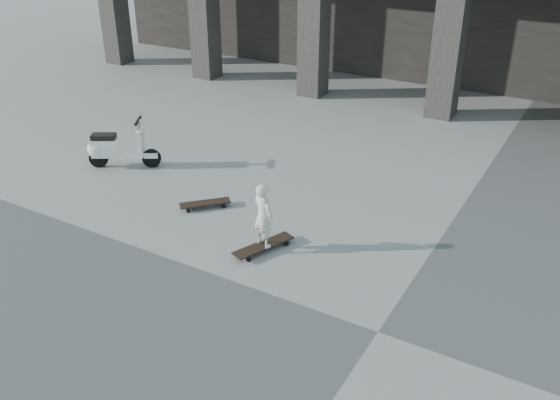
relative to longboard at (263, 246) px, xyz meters
The scene contains 5 objects.
ground 2.42m from the longboard, 22.14° to the right, with size 90.00×90.00×0.00m, color #4E4E4C.
longboard is the anchor object (origin of this frame).
skateboard_spare 1.76m from the longboard, 157.09° to the left, with size 0.76×0.79×0.10m.
child 0.53m from the longboard, 14.04° to the right, with size 0.37×0.24×1.02m, color silver.
scooter 4.45m from the longboard, 164.59° to the left, with size 1.29×0.87×1.00m.
Camera 1 is at (1.89, -5.64, 4.82)m, focal length 38.00 mm.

